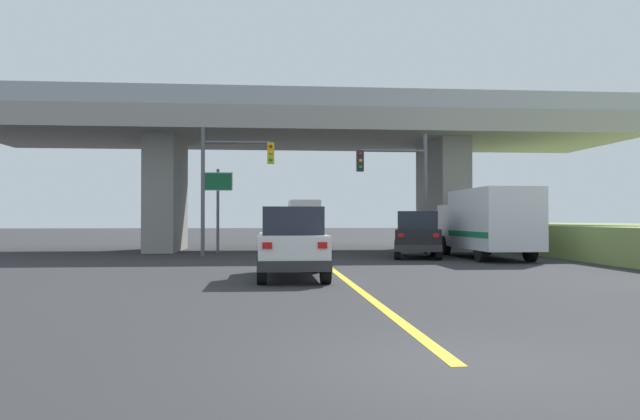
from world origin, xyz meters
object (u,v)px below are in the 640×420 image
at_px(box_truck, 487,222).
at_px(highway_sign, 218,192).
at_px(traffic_signal_nearside, 402,179).
at_px(semi_truck_distant, 303,219).
at_px(suv_lead, 291,243).
at_px(traffic_signal_farside, 227,174).
at_px(suv_crossing, 417,234).

relative_size(box_truck, highway_sign, 1.72).
xyz_separation_m(traffic_signal_nearside, semi_truck_distant, (-3.22, 21.57, -1.87)).
distance_m(suv_lead, traffic_signal_farside, 11.41).
distance_m(box_truck, highway_sign, 12.80).
distance_m(traffic_signal_farside, semi_truck_distant, 21.58).
height_order(suv_crossing, semi_truck_distant, semi_truck_distant).
xyz_separation_m(suv_lead, box_truck, (8.69, 8.03, 0.55)).
bearing_deg(traffic_signal_nearside, suv_lead, -118.31).
bearing_deg(traffic_signal_farside, box_truck, -13.84).
xyz_separation_m(suv_lead, semi_truck_distant, (2.26, 31.73, 0.63)).
bearing_deg(box_truck, suv_crossing, 161.09).
bearing_deg(suv_lead, traffic_signal_farside, 103.08).
bearing_deg(traffic_signal_farside, semi_truck_distant, 77.18).
bearing_deg(suv_crossing, highway_sign, 168.51).
bearing_deg(box_truck, traffic_signal_farside, 166.16).
bearing_deg(semi_truck_distant, highway_sign, -105.78).
bearing_deg(suv_crossing, suv_lead, -111.12).
bearing_deg(traffic_signal_nearside, semi_truck_distant, 98.48).
relative_size(suv_lead, semi_truck_distant, 0.64).
bearing_deg(highway_sign, traffic_signal_nearside, -17.62).
relative_size(suv_crossing, traffic_signal_nearside, 0.87).
distance_m(suv_lead, traffic_signal_nearside, 11.81).
bearing_deg(traffic_signal_farside, suv_lead, -76.92).
relative_size(suv_lead, box_truck, 0.64).
bearing_deg(box_truck, highway_sign, 157.63).
bearing_deg(traffic_signal_farside, suv_crossing, -12.07).
height_order(suv_crossing, highway_sign, highway_sign).
xyz_separation_m(box_truck, semi_truck_distant, (-6.44, 23.70, 0.08)).
height_order(suv_lead, suv_crossing, same).
height_order(suv_lead, highway_sign, highway_sign).
height_order(suv_lead, traffic_signal_farside, traffic_signal_farside).
height_order(suv_crossing, traffic_signal_farside, traffic_signal_farside).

